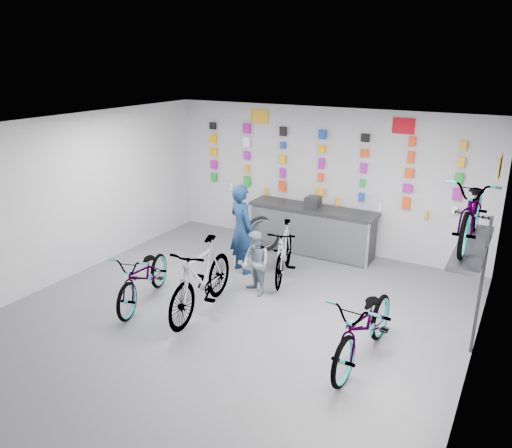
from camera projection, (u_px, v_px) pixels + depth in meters
The scene contains 20 objects.
floor at pixel (219, 327), 7.71m from camera, with size 8.00×8.00×0.00m, color #55555A.
ceiling at pixel (214, 132), 6.75m from camera, with size 8.00×8.00×0.00m, color white.
wall_back at pixel (322, 179), 10.53m from camera, with size 7.00×7.00×0.00m, color silver.
wall_left at pixel (53, 203), 8.86m from camera, with size 8.00×8.00×0.00m, color silver.
wall_right at pixel (477, 288), 5.60m from camera, with size 8.00×8.00×0.00m, color silver.
counter at pixel (312, 231), 10.48m from camera, with size 2.70×0.66×1.00m.
merch_wall at pixel (317, 165), 10.41m from camera, with size 5.56×0.08×1.56m.
wall_bracket at pixel (474, 253), 6.68m from camera, with size 0.39×1.90×2.00m.
sign_left at pixel (260, 117), 10.82m from camera, with size 0.42×0.02×0.30m, color yellow.
sign_right at pixel (403, 126), 9.38m from camera, with size 0.42×0.02×0.30m, color red.
sign_side at pixel (500, 167), 6.23m from camera, with size 0.02×0.40×0.30m, color yellow.
bike_left at pixel (144, 276), 8.33m from camera, with size 0.64×1.84×0.97m, color gray.
bike_center at pixel (201, 278), 7.97m from camera, with size 0.57×2.01×1.21m, color gray.
bike_right at pixel (365, 326), 6.70m from camera, with size 0.71×2.03×1.07m, color gray.
bike_service at pixel (284, 251), 9.27m from camera, with size 0.49×1.74×1.05m, color gray.
bike_wall at pixel (473, 210), 6.53m from camera, with size 0.63×1.80×0.95m, color gray.
clerk at pixel (242, 229), 9.45m from camera, with size 0.63×0.41×1.73m, color #11264A.
customer at pixel (256, 263), 8.61m from camera, with size 0.56×0.43×1.14m, color slate.
spare_wheel at pixel (263, 234), 10.66m from camera, with size 0.80×0.48×0.75m.
register at pixel (313, 202), 10.28m from camera, with size 0.28×0.30×0.22m, color black.
Camera 1 is at (3.83, -5.64, 3.98)m, focal length 35.00 mm.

